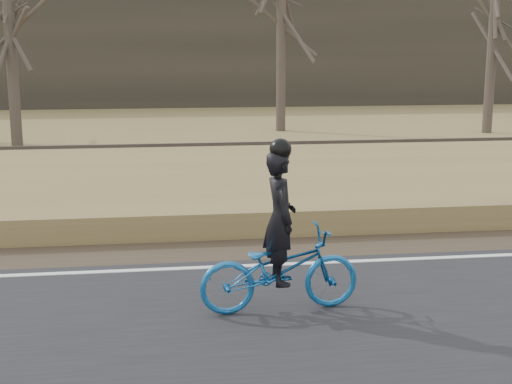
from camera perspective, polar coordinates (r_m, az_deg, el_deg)
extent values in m
plane|color=olive|center=(10.46, -19.78, -7.01)|extent=(120.00, 120.00, 0.00)
cube|color=silver|center=(10.63, -19.59, -6.34)|extent=(120.00, 0.12, 0.01)
cube|color=#473A2B|center=(11.58, -18.59, -5.04)|extent=(120.00, 1.60, 0.04)
cube|color=olive|center=(14.39, -16.48, -0.88)|extent=(120.00, 5.00, 0.44)
cube|color=slate|center=(18.09, -14.74, 1.72)|extent=(120.00, 3.00, 0.45)
cube|color=black|center=(18.04, -14.78, 2.64)|extent=(120.00, 2.40, 0.14)
cube|color=brown|center=(17.32, -15.09, 2.75)|extent=(120.00, 0.07, 0.15)
cube|color=brown|center=(18.73, -14.55, 3.42)|extent=(120.00, 0.07, 0.15)
cube|color=#383328|center=(39.76, -11.21, 11.10)|extent=(120.00, 4.00, 6.00)
imported|color=#16599A|center=(8.64, 1.90, -6.23)|extent=(1.99, 0.82, 1.02)
imported|color=black|center=(8.46, 1.93, -2.09)|extent=(0.43, 0.61, 1.61)
sphere|color=black|center=(8.31, 1.97, 3.43)|extent=(0.26, 0.26, 0.26)
cylinder|color=#4C4238|center=(24.19, -19.02, 10.75)|extent=(0.36, 0.36, 6.21)
cylinder|color=#4C4238|center=(27.40, 2.04, 13.58)|extent=(0.36, 0.36, 8.31)
cylinder|color=#4C4238|center=(28.13, 18.37, 11.05)|extent=(0.36, 0.36, 6.44)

